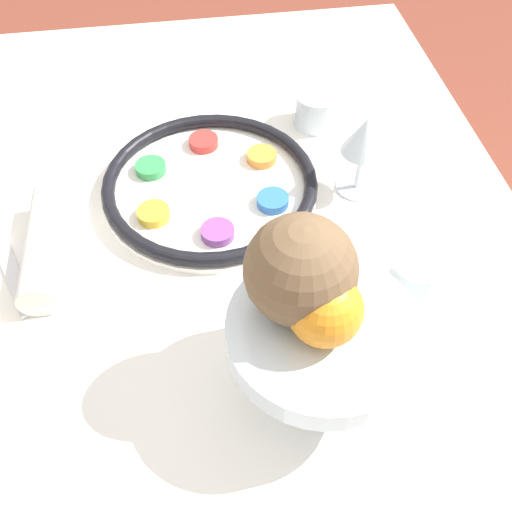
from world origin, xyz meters
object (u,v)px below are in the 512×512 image
Objects in this scene: fruit_stand at (322,338)px; coconut at (301,270)px; orange_fruit at (325,309)px; cup_mid at (416,275)px; napkin_roll at (45,245)px; wine_glass at (364,139)px; cup_near at (317,109)px; seder_plate at (210,185)px.

coconut is (-0.03, -0.02, 0.08)m from fruit_stand.
orange_fruit is 0.24m from cup_mid.
cup_mid is (-0.12, 0.16, -0.13)m from orange_fruit.
napkin_roll is 2.67× the size of cup_mid.
wine_glass is at bearing 151.50° from coconut.
seder_plate is at bearing -53.83° from cup_near.
cup_mid is (0.20, 0.02, -0.06)m from wine_glass.
orange_fruit is 0.38× the size of napkin_roll.
wine_glass reaches higher than cup_mid.
fruit_stand reaches higher than seder_plate.
seder_plate is at bearing -132.72° from cup_mid.
seder_plate is at bearing -96.37° from wine_glass.
fruit_stand is (0.34, 0.09, 0.08)m from seder_plate.
napkin_roll is (0.07, -0.45, -0.07)m from wine_glass.
fruit_stand is at bearing 36.16° from coconut.
coconut is 1.52× the size of cup_mid.
coconut reaches higher than cup_mid.
wine_glass is 0.18m from cup_near.
coconut is 0.25m from cup_mid.
coconut is (-0.04, -0.02, 0.02)m from orange_fruit.
wine_glass is 0.34m from coconut.
fruit_stand is 2.71× the size of cup_near.
orange_fruit is at bearing -23.15° from wine_glass.
coconut reaches higher than cup_near.
fruit_stand is 0.09m from coconut.
napkin_roll is at bearing -127.54° from fruit_stand.
napkin_roll is 0.49m from cup_mid.
orange_fruit is at bearing 51.34° from napkin_roll.
coconut is 1.52× the size of cup_near.
orange_fruit is (0.32, -0.14, 0.07)m from wine_glass.
cup_near is at bearing 167.38° from fruit_stand.
cup_near is at bearing -170.97° from wine_glass.
cup_near is 1.00× the size of cup_mid.
coconut is at bearing -154.13° from orange_fruit.
fruit_stand is at bearing -53.05° from cup_mid.
seder_plate is 0.23m from wine_glass.
wine_glass is at bearing 156.85° from orange_fruit.
napkin_roll is at bearing -125.95° from coconut.
fruit_stand is at bearing -12.62° from cup_near.
coconut is (0.29, -0.15, 0.09)m from wine_glass.
seder_plate is at bearing -165.85° from fruit_stand.
seder_plate is 0.36m from fruit_stand.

